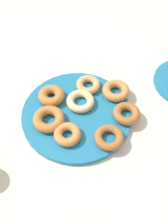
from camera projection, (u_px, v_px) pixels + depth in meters
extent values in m
plane|color=beige|center=(77.00, 116.00, 0.85)|extent=(2.40, 2.40, 0.00)
cylinder|color=#1E6B93|center=(77.00, 114.00, 0.84)|extent=(0.34, 0.34, 0.02)
torus|color=#BC7A3D|center=(68.00, 134.00, 0.77)|extent=(0.10, 0.10, 0.03)
torus|color=#995B2D|center=(127.00, 114.00, 0.82)|extent=(0.11, 0.11, 0.03)
torus|color=tan|center=(88.00, 85.00, 0.89)|extent=(0.11, 0.11, 0.02)
torus|color=#EABC84|center=(80.00, 101.00, 0.85)|extent=(0.12, 0.12, 0.02)
torus|color=#BC7A3D|center=(116.00, 91.00, 0.87)|extent=(0.12, 0.12, 0.03)
torus|color=#995B2D|center=(109.00, 137.00, 0.77)|extent=(0.12, 0.12, 0.02)
torus|color=#AD6B33|center=(51.00, 96.00, 0.85)|extent=(0.12, 0.12, 0.03)
torus|color=#AD6B33|center=(49.00, 119.00, 0.80)|extent=(0.14, 0.14, 0.03)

